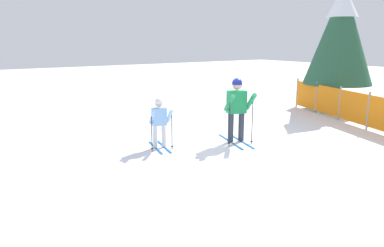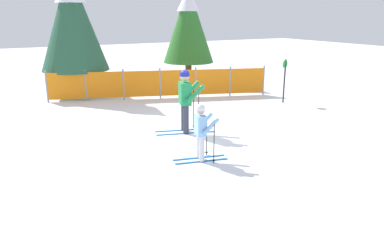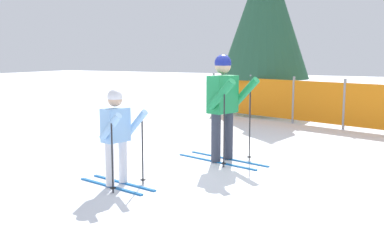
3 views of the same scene
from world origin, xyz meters
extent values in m
plane|color=white|center=(0.00, 0.00, 0.00)|extent=(60.00, 60.00, 0.00)
cube|color=#1966B2|center=(0.09, 0.17, 0.01)|extent=(1.52, 0.49, 0.02)
cube|color=#1966B2|center=(0.00, -0.11, 0.01)|extent=(1.52, 0.49, 0.02)
cylinder|color=#333847|center=(0.09, 0.17, 0.39)|extent=(0.15, 0.15, 0.74)
cylinder|color=#333847|center=(0.00, -0.11, 0.39)|extent=(0.15, 0.15, 0.74)
cube|color=#1E8C4C|center=(0.04, 0.03, 1.05)|extent=(0.38, 0.52, 0.58)
cylinder|color=#1E8C4C|center=(0.33, 0.25, 1.08)|extent=(0.52, 0.26, 0.49)
cylinder|color=#1E8C4C|center=(0.17, -0.31, 1.08)|extent=(0.52, 0.26, 0.49)
sphere|color=#D8AD8C|center=(0.04, 0.03, 1.49)|extent=(0.25, 0.25, 0.25)
sphere|color=navy|center=(0.04, 0.03, 1.53)|extent=(0.26, 0.26, 0.26)
cylinder|color=black|center=(0.42, 0.24, 0.58)|extent=(0.02, 0.02, 1.16)
cylinder|color=black|center=(0.42, 0.24, 0.06)|extent=(0.07, 0.07, 0.01)
cylinder|color=black|center=(0.24, -0.35, 0.58)|extent=(0.02, 0.02, 1.16)
cylinder|color=black|center=(0.24, -0.35, 0.06)|extent=(0.07, 0.07, 0.01)
cube|color=#1966B2|center=(-0.55, -1.78, 0.01)|extent=(1.14, 0.30, 0.02)
cube|color=#1966B2|center=(-0.60, -2.00, 0.01)|extent=(1.14, 0.30, 0.02)
cylinder|color=silver|center=(-0.55, -1.78, 0.30)|extent=(0.11, 0.11, 0.55)
cylinder|color=silver|center=(-0.60, -2.00, 0.30)|extent=(0.11, 0.11, 0.55)
cube|color=#8CBFF2|center=(-0.58, -1.89, 0.78)|extent=(0.27, 0.38, 0.43)
cylinder|color=#8CBFF2|center=(-0.38, -1.72, 0.80)|extent=(0.39, 0.17, 0.37)
cylinder|color=#8CBFF2|center=(-0.47, -2.13, 0.80)|extent=(0.39, 0.17, 0.37)
sphere|color=#D8AD8C|center=(-0.58, -1.89, 1.11)|extent=(0.18, 0.18, 0.18)
sphere|color=white|center=(-0.58, -1.89, 1.14)|extent=(0.19, 0.19, 0.19)
cylinder|color=black|center=(-0.31, -1.69, 0.43)|extent=(0.02, 0.02, 0.86)
cylinder|color=black|center=(-0.31, -1.69, 0.06)|extent=(0.07, 0.07, 0.01)
cylinder|color=black|center=(-0.42, -2.18, 0.43)|extent=(0.02, 0.02, 0.86)
cylinder|color=black|center=(-0.42, -2.18, 0.06)|extent=(0.07, 0.07, 0.01)
cylinder|color=gray|center=(-2.64, 5.45, 0.56)|extent=(0.06, 0.06, 1.13)
cylinder|color=gray|center=(-1.38, 5.02, 0.56)|extent=(0.06, 0.06, 1.13)
cylinder|color=gray|center=(-0.11, 4.59, 0.56)|extent=(0.06, 0.06, 1.13)
cylinder|color=gray|center=(1.15, 4.16, 0.56)|extent=(0.06, 0.06, 1.13)
cylinder|color=gray|center=(2.41, 3.74, 0.56)|extent=(0.06, 0.06, 1.13)
cylinder|color=gray|center=(3.67, 3.31, 0.56)|extent=(0.06, 0.06, 1.13)
cylinder|color=gray|center=(4.93, 2.88, 0.56)|extent=(0.06, 0.06, 1.13)
cube|color=orange|center=(-2.01, 5.23, 0.56)|extent=(1.27, 0.46, 0.95)
cube|color=orange|center=(-0.75, 4.80, 0.56)|extent=(1.27, 0.46, 0.95)
cube|color=orange|center=(0.52, 4.38, 0.56)|extent=(1.27, 0.46, 0.95)
cube|color=orange|center=(1.78, 3.95, 0.56)|extent=(1.27, 0.46, 0.95)
cube|color=orange|center=(3.04, 3.52, 0.56)|extent=(1.27, 0.46, 0.95)
cube|color=orange|center=(4.30, 3.09, 0.56)|extent=(1.27, 0.46, 0.95)
cylinder|color=#4C3823|center=(3.76, 6.87, 0.45)|extent=(0.29, 0.29, 0.90)
cone|color=#2C6E29|center=(3.76, 6.87, 2.57)|extent=(2.28, 2.28, 3.35)
cylinder|color=#4C3823|center=(-1.42, 6.19, 0.49)|extent=(0.31, 0.31, 0.97)
cone|color=#28563C|center=(-1.42, 6.19, 2.79)|extent=(2.48, 2.48, 3.63)
cylinder|color=black|center=(4.71, 1.47, 0.76)|extent=(0.05, 0.05, 1.52)
cylinder|color=green|center=(4.68, 1.46, 1.36)|extent=(0.27, 0.10, 0.28)
camera|label=1|loc=(7.26, -6.16, 2.60)|focal=35.00mm
camera|label=2|loc=(-4.29, -8.41, 3.01)|focal=35.00mm
camera|label=3|loc=(3.05, -6.76, 1.68)|focal=45.00mm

